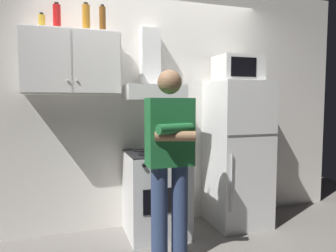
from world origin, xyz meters
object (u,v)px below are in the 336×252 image
Objects in this scene: upper_cabinet at (72,63)px; person_standing at (170,159)px; stove_oven at (156,193)px; cooking_pot at (172,147)px; bottle_soda_red at (57,18)px; bottle_spice_jar at (42,22)px; bottle_liquor_amber at (86,18)px; range_hood at (152,81)px; bottle_beer_brown at (103,20)px; refrigerator at (237,153)px; microwave at (238,69)px.

person_standing is at bearing -44.26° from upper_cabinet.
upper_cabinet is at bearing 171.10° from stove_oven.
bottle_soda_red is (-1.05, 0.29, 1.24)m from cooking_pot.
bottle_spice_jar reaches higher than cooking_pot.
bottle_liquor_amber reaches higher than cooking_pot.
range_hood is 0.77m from bottle_beer_brown.
refrigerator is 3.33× the size of microwave.
stove_oven is 1.82× the size of microwave.
refrigerator is at bearing 8.32° from cooking_pot.
upper_cabinet reaches higher than person_standing.
bottle_soda_red is at bearing 164.64° from bottle_liquor_amber.
person_standing is (-0.05, -0.61, 0.47)m from stove_oven.
bottle_beer_brown reaches higher than range_hood.
stove_oven is at bearing -8.90° from upper_cabinet.
bottle_beer_brown is at bearing -5.89° from bottle_soda_red.
bottle_spice_jar is at bearing 177.71° from upper_cabinet.
person_standing is 0.52m from cooking_pot.
microwave is 1.93m from bottle_soda_red.
bottle_soda_red is at bearing 161.18° from upper_cabinet.
person_standing is (-0.05, -0.73, -0.70)m from range_hood.
stove_oven is (0.80, -0.13, -1.32)m from upper_cabinet.
bottle_liquor_amber is at bearing -12.21° from upper_cabinet.
range_hood is 2.77× the size of bottle_beer_brown.
bottle_spice_jar is (-2.01, 0.13, 1.32)m from refrigerator.
bottle_soda_red is (-1.87, 0.17, 1.38)m from refrigerator.
cooking_pot is at bearing 69.70° from person_standing.
stove_oven is 0.55× the size of refrigerator.
bottle_beer_brown reaches higher than refrigerator.
bottle_spice_jar reaches higher than microwave.
upper_cabinet reaches higher than stove_oven.
microwave is 0.29× the size of person_standing.
refrigerator is 10.68× the size of bottle_spice_jar.
range_hood is 2.84× the size of bottle_soda_red.
microwave is 1.67m from bottle_liquor_amber.
bottle_spice_jar is 0.57× the size of bottle_soda_red.
person_standing is at bearing -94.72° from stove_oven.
refrigerator is (0.95, 0.00, 0.37)m from stove_oven.
person_standing is at bearing -110.30° from cooking_pot.
upper_cabinet is 3.38× the size of bottle_liquor_amber.
range_hood is at bearing 172.45° from refrigerator.
microwave is 1.82× the size of bottle_soda_red.
stove_oven is at bearing 85.28° from person_standing.
bottle_beer_brown is (-0.63, 0.24, 1.25)m from cooking_pot.
stove_oven is 1.17m from range_hood.
upper_cabinet is 0.81m from range_hood.
refrigerator is at bearing -4.85° from bottle_beer_brown.
bottle_soda_red is (-0.92, 0.04, 0.58)m from range_hood.
cooking_pot is 1.07× the size of bottle_soda_red.
person_standing is at bearing -48.99° from bottle_liquor_amber.
bottle_soda_red is (-0.12, 0.04, 0.43)m from upper_cabinet.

